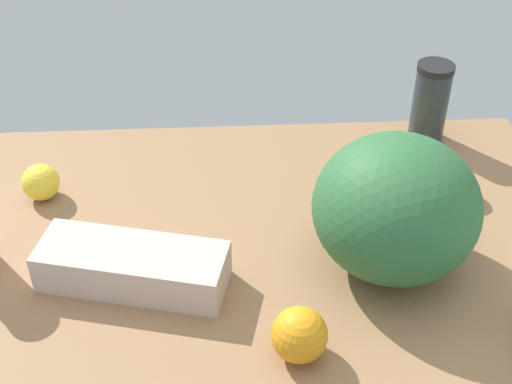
{
  "coord_description": "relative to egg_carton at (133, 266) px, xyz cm",
  "views": [
    {
      "loc": [
        5.42,
        99.39,
        88.91
      ],
      "look_at": [
        0.0,
        0.0,
        13.0
      ],
      "focal_mm": 50.0,
      "sensor_mm": 36.0,
      "label": 1
    }
  ],
  "objects": [
    {
      "name": "orange_beside_bowl",
      "position": [
        -26.3,
        17.11,
        0.74
      ],
      "size": [
        8.66,
        8.66,
        8.66
      ],
      "primitive_type": "sphere",
      "color": "orange",
      "rests_on": "countertop"
    },
    {
      "name": "egg_carton",
      "position": [
        0.0,
        0.0,
        0.0
      ],
      "size": [
        33.34,
        18.4,
        7.19
      ],
      "primitive_type": "cube",
      "rotation": [
        0.0,
        0.0,
        -0.24
      ],
      "color": "beige",
      "rests_on": "countertop"
    },
    {
      "name": "lemon_far_back",
      "position": [
        -52.64,
        -32.16,
        0.16
      ],
      "size": [
        7.5,
        7.5,
        7.5
      ],
      "primitive_type": "sphere",
      "color": "yellow",
      "rests_on": "countertop"
    },
    {
      "name": "countertop",
      "position": [
        -21.34,
        -11.06,
        -5.1
      ],
      "size": [
        120.0,
        76.0,
        3.0
      ],
      "primitive_type": "cube",
      "color": "#956C48",
      "rests_on": "ground"
    },
    {
      "name": "lemon_by_jug",
      "position": [
        19.79,
        -24.82,
        0.04
      ],
      "size": [
        7.28,
        7.28,
        7.28
      ],
      "primitive_type": "sphere",
      "color": "yellow",
      "rests_on": "countertop"
    },
    {
      "name": "watermelon",
      "position": [
        -44.13,
        -2.48,
        8.66
      ],
      "size": [
        28.02,
        28.02,
        24.52
      ],
      "primitive_type": "ellipsoid",
      "color": "#2C6435",
      "rests_on": "countertop"
    },
    {
      "name": "lime_loose",
      "position": [
        -61.38,
        -21.01,
        -0.49
      ],
      "size": [
        6.22,
        6.22,
        6.22
      ],
      "primitive_type": "sphere",
      "color": "#66B134",
      "rests_on": "countertop"
    },
    {
      "name": "shaker_bottle",
      "position": [
        -60.34,
        -41.99,
        5.36
      ],
      "size": [
        7.82,
        7.82,
        17.84
      ],
      "color": "#2C363C",
      "rests_on": "countertop"
    }
  ]
}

